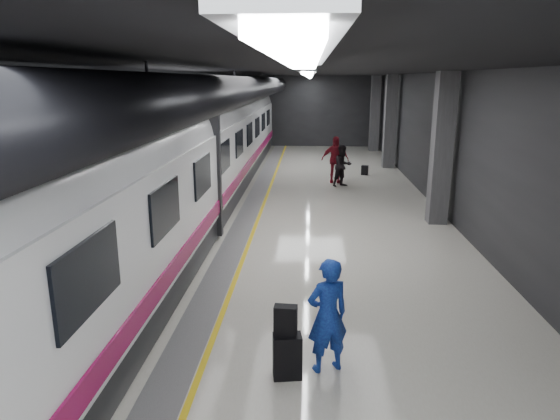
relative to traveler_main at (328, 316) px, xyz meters
name	(u,v)px	position (x,y,z in m)	size (l,w,h in m)	color
ground	(285,240)	(-0.94, 6.27, -0.89)	(40.00, 40.00, 0.00)	beige
platform_hall	(277,107)	(-1.23, 7.23, 2.65)	(10.02, 40.02, 4.51)	black
train	(164,164)	(-4.19, 6.27, 1.18)	(3.05, 38.00, 4.05)	black
traveler_main	(328,316)	(0.00, 0.00, 0.00)	(0.65, 0.43, 1.78)	#184BB7
suitcase_main	(287,356)	(-0.58, -0.24, -0.55)	(0.41, 0.26, 0.68)	black
shoulder_bag	(286,320)	(-0.61, -0.20, 0.01)	(0.33, 0.18, 0.44)	black
traveler_far_a	(343,166)	(1.05, 13.48, -0.04)	(0.82, 0.64, 1.70)	black
traveler_far_b	(335,160)	(0.78, 14.31, 0.09)	(1.15, 0.48, 1.96)	maroon
suitcase_far	(365,170)	(2.24, 16.09, -0.67)	(0.30, 0.19, 0.44)	black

